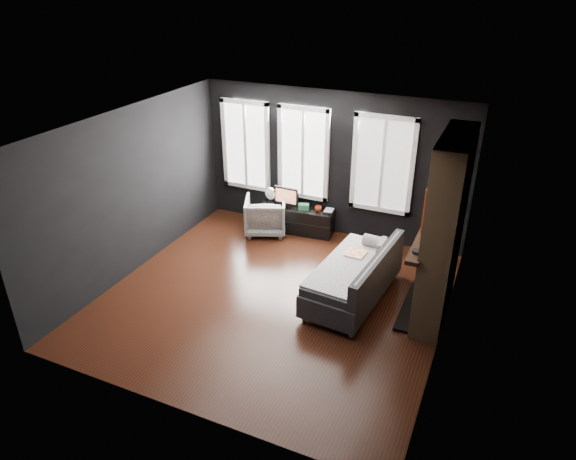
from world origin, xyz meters
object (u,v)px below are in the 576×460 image
at_px(sofa, 353,274).
at_px(book, 325,205).
at_px(mug, 318,208).
at_px(monitor, 286,196).
at_px(mantel_vase, 431,217).
at_px(media_console, 297,219).
at_px(armchair, 266,214).

distance_m(sofa, book, 2.19).
bearing_deg(sofa, mug, 130.79).
height_order(monitor, book, monitor).
xyz_separation_m(sofa, mug, (-1.25, 1.76, 0.13)).
bearing_deg(mantel_vase, book, 148.43).
relative_size(sofa, monitor, 4.01).
bearing_deg(mantel_vase, media_console, 155.64).
relative_size(media_console, monitor, 2.90).
bearing_deg(armchair, book, 177.54).
xyz_separation_m(armchair, mug, (0.95, 0.30, 0.17)).
distance_m(mug, mantel_vase, 2.62).
bearing_deg(mantel_vase, armchair, 164.05).
relative_size(book, mantel_vase, 1.31).
height_order(book, mantel_vase, mantel_vase).
bearing_deg(sofa, armchair, 151.95).
bearing_deg(media_console, mantel_vase, -29.01).
height_order(sofa, media_console, sofa).
bearing_deg(book, armchair, -159.67).
bearing_deg(book, mantel_vase, -31.57).
distance_m(media_console, mug, 0.53).
bearing_deg(book, mug, -138.60).
xyz_separation_m(sofa, media_console, (-1.68, 1.75, -0.18)).
relative_size(armchair, mantel_vase, 4.58).
xyz_separation_m(monitor, mug, (0.63, 0.05, -0.16)).
distance_m(media_console, monitor, 0.51).
distance_m(armchair, mug, 1.01).
xyz_separation_m(media_console, monitor, (-0.20, -0.04, 0.47)).
bearing_deg(monitor, armchair, -139.41).
bearing_deg(sofa, media_console, 139.32).
xyz_separation_m(monitor, book, (0.73, 0.14, -0.11)).
bearing_deg(book, sofa, -58.18).
relative_size(armchair, book, 3.50).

